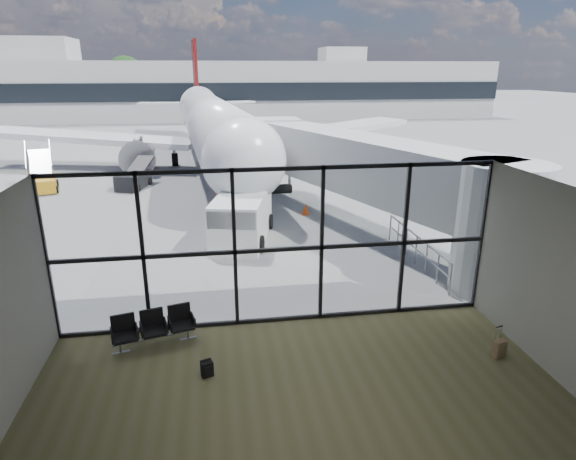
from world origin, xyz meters
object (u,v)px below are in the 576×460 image
object	(u,v)px
airliner	(211,123)
backpack	(207,369)
seating_row	(153,326)
service_van	(241,217)
mobile_stairs	(42,182)
belt_loader	(134,179)
suitcase	(499,349)

from	to	relation	value
airliner	backpack	bearing A→B (deg)	-95.41
backpack	airliner	size ratio (longest dim) A/B	0.01
seating_row	service_van	size ratio (longest dim) A/B	0.44
service_van	mobile_stairs	size ratio (longest dim) A/B	1.41
service_van	belt_loader	distance (m)	12.17
seating_row	backpack	size ratio (longest dim) A/B	5.16
airliner	seating_row	bearing A→B (deg)	-98.45
suitcase	service_van	world-z (taller)	service_van
seating_row	mobile_stairs	distance (m)	20.35
airliner	belt_loader	distance (m)	9.63
seating_row	backpack	distance (m)	2.20
backpack	belt_loader	size ratio (longest dim) A/B	0.11
suitcase	mobile_stairs	distance (m)	26.69
mobile_stairs	backpack	bearing A→B (deg)	-79.25
suitcase	service_van	size ratio (longest dim) A/B	0.17
seating_row	suitcase	xyz separation A→B (m)	(8.63, -2.01, -0.27)
backpack	belt_loader	bearing A→B (deg)	83.63
airliner	mobile_stairs	bearing A→B (deg)	-146.83
backpack	belt_loader	distance (m)	20.60
suitcase	airliner	bearing A→B (deg)	87.35
airliner	mobile_stairs	size ratio (longest dim) A/B	11.21
service_van	belt_loader	size ratio (longest dim) A/B	1.30
seating_row	service_van	distance (m)	8.30
service_van	mobile_stairs	world-z (taller)	mobile_stairs
seating_row	airliner	world-z (taller)	airliner
belt_loader	mobile_stairs	bearing A→B (deg)	-164.91
suitcase	service_van	distance (m)	11.43
seating_row	mobile_stairs	xyz separation A→B (m)	(-8.44, 18.52, 0.01)
belt_loader	mobile_stairs	distance (m)	5.35
service_van	backpack	bearing A→B (deg)	-84.86
service_van	mobile_stairs	xyz separation A→B (m)	(-11.25, 10.72, -0.47)
suitcase	mobile_stairs	bearing A→B (deg)	113.37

